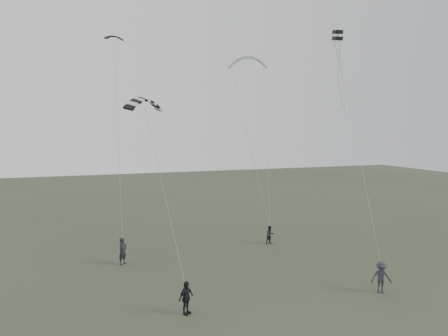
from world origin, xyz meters
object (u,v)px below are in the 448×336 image
object	(u,v)px
flyer_center	(186,298)
kite_pale_large	(248,57)
kite_box	(338,35)
flyer_right	(270,235)
flyer_far	(381,277)
flyer_left	(123,251)
kite_striped	(144,99)
kite_dark_small	(114,36)

from	to	relation	value
flyer_center	kite_pale_large	distance (m)	24.59
kite_pale_large	kite_box	bearing A→B (deg)	-59.12
flyer_right	flyer_far	bearing A→B (deg)	-93.95
flyer_right	flyer_center	size ratio (longest dim) A/B	0.87
kite_pale_large	flyer_left	bearing A→B (deg)	-132.57
kite_pale_large	kite_striped	size ratio (longest dim) A/B	1.21
flyer_left	kite_dark_small	xyz separation A→B (m)	(0.31, 5.23, 16.12)
flyer_center	flyer_far	world-z (taller)	flyer_far
kite_dark_small	flyer_right	bearing A→B (deg)	-32.46
kite_pale_large	kite_box	distance (m)	11.26
kite_striped	kite_box	bearing A→B (deg)	-47.00
flyer_left	flyer_far	size ratio (longest dim) A/B	1.02
kite_pale_large	flyer_right	bearing A→B (deg)	-70.09
flyer_far	kite_dark_small	xyz separation A→B (m)	(-13.46, 16.07, 16.14)
flyer_far	kite_dark_small	distance (m)	26.46
flyer_right	kite_dark_small	distance (m)	20.69
flyer_left	flyer_right	size ratio (longest dim) A/B	1.26
flyer_left	kite_dark_small	world-z (taller)	kite_dark_small
flyer_left	kite_striped	bearing A→B (deg)	-91.19
flyer_far	kite_box	xyz separation A→B (m)	(0.76, 6.16, 15.32)
flyer_center	kite_box	bearing A→B (deg)	-11.03
flyer_center	flyer_left	bearing A→B (deg)	68.82
kite_pale_large	kite_striped	distance (m)	14.48
kite_box	flyer_left	bearing A→B (deg)	169.92
flyer_left	flyer_center	distance (m)	9.96
kite_box	flyer_right	bearing A→B (deg)	116.95
flyer_left	flyer_right	distance (m)	12.50
kite_striped	flyer_right	bearing A→B (deg)	-18.53
flyer_right	flyer_far	distance (m)	12.29
flyer_right	kite_striped	world-z (taller)	kite_striped
flyer_left	kite_striped	world-z (taller)	kite_striped
kite_dark_small	kite_striped	xyz separation A→B (m)	(1.10, -7.02, -5.38)
kite_striped	kite_dark_small	bearing A→B (deg)	64.37
kite_dark_small	kite_box	size ratio (longest dim) A/B	2.16
flyer_center	kite_pale_large	size ratio (longest dim) A/B	0.49
flyer_center	kite_box	distance (m)	20.43
flyer_right	kite_striped	size ratio (longest dim) A/B	0.51
flyer_left	flyer_center	bearing A→B (deg)	-117.46
flyer_right	flyer_far	size ratio (longest dim) A/B	0.81
flyer_left	flyer_center	world-z (taller)	flyer_left
kite_dark_small	kite_box	bearing A→B (deg)	-49.68
kite_dark_small	kite_box	xyz separation A→B (m)	(14.22, -9.92, -0.82)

